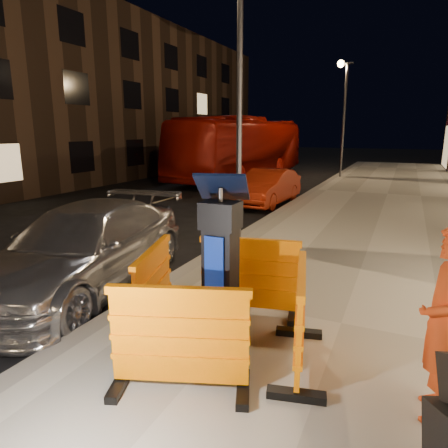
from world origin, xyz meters
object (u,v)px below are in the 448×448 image
at_px(barrier_back, 249,277).
at_px(barrier_kerbside, 154,290).
at_px(bus_doubledecker, 243,178).
at_px(man, 445,324).
at_px(barrier_bldgside, 300,318).
at_px(parking_kiosk, 221,268).
at_px(barrier_front, 180,340).
at_px(car_red, 267,204).
at_px(car_silver, 88,287).

relative_size(barrier_back, barrier_kerbside, 1.00).
bearing_deg(bus_doubledecker, man, -60.27).
distance_m(barrier_kerbside, barrier_bldgside, 1.90).
distance_m(bus_doubledecker, man, 19.76).
relative_size(parking_kiosk, barrier_kerbside, 1.40).
bearing_deg(barrier_front, barrier_bldgside, 25.05).
bearing_deg(car_red, bus_doubledecker, 121.03).
bearing_deg(barrier_kerbside, car_silver, 47.12).
bearing_deg(barrier_front, man, -3.76).
xyz_separation_m(car_silver, car_red, (0.32, 8.97, 0.00)).
height_order(car_red, man, man).
xyz_separation_m(bus_doubledecker, man, (8.95, -17.58, 1.05)).
distance_m(barrier_front, barrier_back, 1.90).
relative_size(barrier_bldgside, bus_doubledecker, 0.12).
distance_m(barrier_bldgside, bus_doubledecker, 18.91).
relative_size(barrier_back, man, 0.79).
height_order(barrier_back, bus_doubledecker, bus_doubledecker).
height_order(car_silver, bus_doubledecker, bus_doubledecker).
xyz_separation_m(barrier_bldgside, bus_doubledecker, (-7.61, 17.30, -0.70)).
distance_m(parking_kiosk, barrier_kerbside, 1.05).
bearing_deg(bus_doubledecker, barrier_back, -65.07).
height_order(barrier_front, man, man).
distance_m(car_silver, bus_doubledecker, 16.66).
xyz_separation_m(barrier_front, barrier_kerbside, (-0.95, 0.95, 0.00)).
bearing_deg(parking_kiosk, barrier_kerbside, 165.05).
bearing_deg(barrier_front, car_red, 84.16).
relative_size(barrier_front, car_red, 0.36).
xyz_separation_m(car_red, man, (5.04, -10.29, 1.05)).
xyz_separation_m(barrier_front, car_silver, (-3.07, 1.98, -0.70)).
bearing_deg(bus_doubledecker, car_red, -59.07).
bearing_deg(barrier_bldgside, man, -115.03).
xyz_separation_m(barrier_kerbside, bus_doubledecker, (-5.71, 17.30, -0.70)).
relative_size(parking_kiosk, barrier_back, 1.40).
bearing_deg(bus_doubledecker, car_silver, -74.81).
height_order(parking_kiosk, barrier_bldgside, parking_kiosk).
height_order(car_silver, car_red, car_silver).
distance_m(parking_kiosk, barrier_back, 1.05).
relative_size(parking_kiosk, car_red, 0.50).
bearing_deg(man, barrier_kerbside, -97.59).
distance_m(car_red, man, 11.50).
relative_size(parking_kiosk, barrier_bldgside, 1.40).
xyz_separation_m(barrier_back, car_red, (-2.75, 9.05, -0.70)).
height_order(barrier_kerbside, car_red, barrier_kerbside).
bearing_deg(car_red, barrier_front, -73.04).
relative_size(barrier_bldgside, man, 0.79).
height_order(barrier_front, barrier_bldgside, same).
height_order(barrier_bldgside, car_silver, barrier_bldgside).
bearing_deg(barrier_back, parking_kiosk, -101.95).
xyz_separation_m(parking_kiosk, car_red, (-2.75, 10.00, -1.14)).
height_order(car_red, bus_doubledecker, bus_doubledecker).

